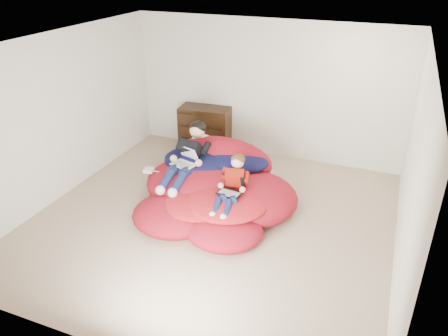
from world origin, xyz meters
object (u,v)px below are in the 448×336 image
dresser (205,129)px  younger_boy (232,183)px  older_boy (189,154)px  laptop_white (185,159)px  beanbag_pile (215,189)px  laptop_black (232,187)px

dresser → younger_boy: bearing=-57.3°
dresser → older_boy: 1.73m
younger_boy → laptop_white: bearing=157.4°
older_boy → younger_boy: 1.05m
dresser → beanbag_pile: 2.06m
laptop_white → laptop_black: bearing=-24.0°
beanbag_pile → younger_boy: bearing=-39.4°
laptop_black → older_boy: bearing=150.4°
older_boy → laptop_white: (0.00, -0.11, -0.05)m
older_boy → beanbag_pile: bearing=-17.5°
younger_boy → laptop_white: size_ratio=2.01×
older_boy → younger_boy: older_boy is taller
younger_boy → laptop_white: 0.99m
beanbag_pile → younger_boy: younger_boy is taller
dresser → beanbag_pile: (0.97, -1.81, -0.17)m
beanbag_pile → younger_boy: 0.64m
dresser → older_boy: older_boy is taller
younger_boy → laptop_black: (0.00, -0.03, -0.06)m
beanbag_pile → younger_boy: size_ratio=2.71×
dresser → younger_boy: (1.38, -2.14, 0.18)m
dresser → laptop_white: (0.46, -1.76, 0.21)m
older_boy → laptop_white: bearing=-90.0°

